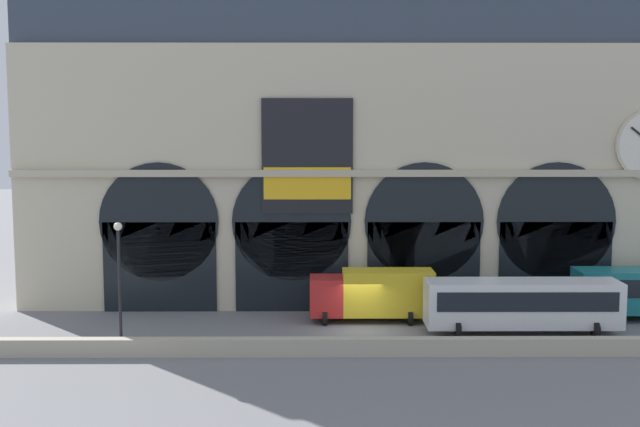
% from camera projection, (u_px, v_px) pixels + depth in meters
% --- Properties ---
extents(ground_plane, '(200.00, 200.00, 0.00)m').
position_uv_depth(ground_plane, '(362.00, 331.00, 47.42)').
color(ground_plane, slate).
extents(quay_parapet_wall, '(90.00, 0.70, 0.94)m').
position_uv_depth(quay_parapet_wall, '(368.00, 347.00, 42.28)').
color(quay_parapet_wall, '#B2A891').
rests_on(quay_parapet_wall, ground).
extents(station_building, '(43.73, 4.61, 21.33)m').
position_uv_depth(station_building, '(357.00, 149.00, 53.32)').
color(station_building, beige).
rests_on(station_building, ground).
extents(box_truck_center, '(7.50, 2.91, 3.12)m').
position_uv_depth(box_truck_center, '(373.00, 293.00, 49.53)').
color(box_truck_center, red).
rests_on(box_truck_center, ground).
extents(bus_mideast, '(11.00, 3.25, 3.10)m').
position_uv_depth(bus_mideast, '(522.00, 304.00, 46.41)').
color(bus_mideast, white).
rests_on(bus_mideast, ground).
extents(street_lamp_quayside, '(0.44, 0.44, 6.90)m').
position_uv_depth(street_lamp_quayside, '(119.00, 270.00, 42.55)').
color(street_lamp_quayside, black).
rests_on(street_lamp_quayside, ground).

